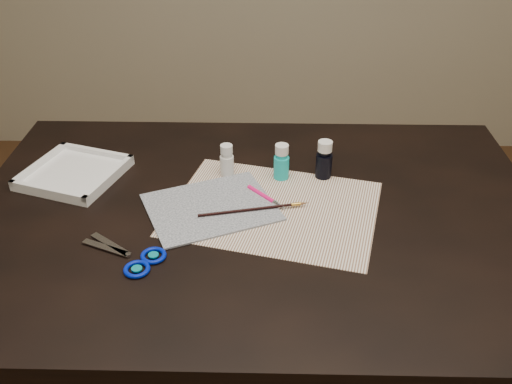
{
  "coord_description": "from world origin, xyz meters",
  "views": [
    {
      "loc": [
        0.02,
        -1.05,
        1.47
      ],
      "look_at": [
        0.0,
        0.0,
        0.8
      ],
      "focal_mm": 40.0,
      "sensor_mm": 36.0,
      "label": 1
    }
  ],
  "objects_px": {
    "canvas": "(211,207)",
    "paint_bottle_white": "(227,160)",
    "paper": "(274,208)",
    "palette_tray": "(74,172)",
    "scissors": "(119,254)",
    "paint_bottle_cyan": "(281,162)",
    "paint_bottle_navy": "(324,160)"
  },
  "relations": [
    {
      "from": "paint_bottle_cyan",
      "to": "palette_tray",
      "type": "xyz_separation_m",
      "value": [
        -0.51,
        -0.01,
        -0.03
      ]
    },
    {
      "from": "paint_bottle_white",
      "to": "scissors",
      "type": "relative_size",
      "value": 0.41
    },
    {
      "from": "paper",
      "to": "scissors",
      "type": "xyz_separation_m",
      "value": [
        -0.31,
        -0.17,
        0.0
      ]
    },
    {
      "from": "scissors",
      "to": "canvas",
      "type": "bearing_deg",
      "value": -110.94
    },
    {
      "from": "paint_bottle_cyan",
      "to": "scissors",
      "type": "xyz_separation_m",
      "value": [
        -0.33,
        -0.31,
        -0.04
      ]
    },
    {
      "from": "canvas",
      "to": "scissors",
      "type": "height_order",
      "value": "scissors"
    },
    {
      "from": "canvas",
      "to": "scissors",
      "type": "bearing_deg",
      "value": -134.39
    },
    {
      "from": "palette_tray",
      "to": "scissors",
      "type": "bearing_deg",
      "value": -59.51
    },
    {
      "from": "paint_bottle_white",
      "to": "paper",
      "type": "bearing_deg",
      "value": -51.58
    },
    {
      "from": "canvas",
      "to": "paint_bottle_cyan",
      "type": "height_order",
      "value": "paint_bottle_cyan"
    },
    {
      "from": "canvas",
      "to": "paint_bottle_white",
      "type": "distance_m",
      "value": 0.15
    },
    {
      "from": "paint_bottle_cyan",
      "to": "canvas",
      "type": "bearing_deg",
      "value": -139.49
    },
    {
      "from": "paint_bottle_white",
      "to": "palette_tray",
      "type": "distance_m",
      "value": 0.38
    },
    {
      "from": "paint_bottle_navy",
      "to": "palette_tray",
      "type": "bearing_deg",
      "value": -178.67
    },
    {
      "from": "paper",
      "to": "paint_bottle_white",
      "type": "relative_size",
      "value": 5.47
    },
    {
      "from": "paint_bottle_navy",
      "to": "canvas",
      "type": "bearing_deg",
      "value": -151.24
    },
    {
      "from": "paint_bottle_navy",
      "to": "palette_tray",
      "type": "relative_size",
      "value": 0.46
    },
    {
      "from": "paint_bottle_white",
      "to": "palette_tray",
      "type": "bearing_deg",
      "value": -177.31
    },
    {
      "from": "canvas",
      "to": "palette_tray",
      "type": "relative_size",
      "value": 1.29
    },
    {
      "from": "paper",
      "to": "palette_tray",
      "type": "relative_size",
      "value": 2.13
    },
    {
      "from": "paper",
      "to": "paint_bottle_cyan",
      "type": "relative_size",
      "value": 4.99
    },
    {
      "from": "canvas",
      "to": "paint_bottle_white",
      "type": "relative_size",
      "value": 3.32
    },
    {
      "from": "paper",
      "to": "palette_tray",
      "type": "height_order",
      "value": "palette_tray"
    },
    {
      "from": "paint_bottle_white",
      "to": "paint_bottle_navy",
      "type": "height_order",
      "value": "paint_bottle_navy"
    },
    {
      "from": "paint_bottle_cyan",
      "to": "paint_bottle_navy",
      "type": "height_order",
      "value": "paint_bottle_navy"
    },
    {
      "from": "paper",
      "to": "paint_bottle_cyan",
      "type": "xyz_separation_m",
      "value": [
        0.02,
        0.13,
        0.04
      ]
    },
    {
      "from": "canvas",
      "to": "scissors",
      "type": "distance_m",
      "value": 0.24
    },
    {
      "from": "paint_bottle_white",
      "to": "palette_tray",
      "type": "height_order",
      "value": "paint_bottle_white"
    },
    {
      "from": "paint_bottle_white",
      "to": "scissors",
      "type": "xyz_separation_m",
      "value": [
        -0.2,
        -0.32,
        -0.04
      ]
    },
    {
      "from": "canvas",
      "to": "paint_bottle_white",
      "type": "xyz_separation_m",
      "value": [
        0.03,
        0.15,
        0.04
      ]
    },
    {
      "from": "canvas",
      "to": "paint_bottle_cyan",
      "type": "bearing_deg",
      "value": 40.51
    },
    {
      "from": "paint_bottle_cyan",
      "to": "palette_tray",
      "type": "distance_m",
      "value": 0.51
    }
  ]
}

